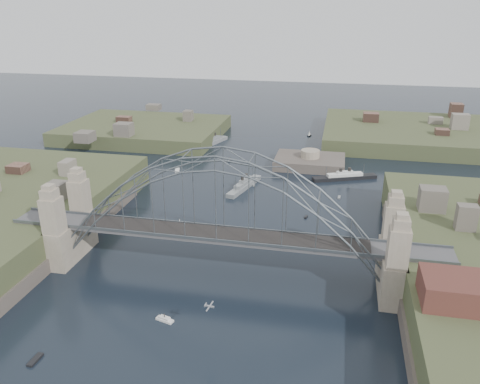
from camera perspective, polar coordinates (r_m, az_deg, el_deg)
name	(u,v)px	position (r m, az deg, el deg)	size (l,w,h in m)	color
ground	(221,272)	(95.24, -2.27, -9.51)	(500.00, 500.00, 0.00)	black
bridge	(220,215)	(89.54, -2.39, -2.73)	(84.00, 13.80, 24.60)	#504F52
headland_nw	(145,135)	(195.87, -11.23, 6.68)	(60.00, 45.00, 9.00)	#3F4728
headland_ne	(417,139)	(197.36, 20.25, 5.94)	(70.00, 55.00, 9.50)	#3F4728
fort_island	(309,167)	(157.27, 8.24, 2.92)	(22.00, 16.00, 9.40)	#4C423B
naval_cruiser_near	(244,185)	(136.53, 0.52, 0.78)	(6.85, 17.96, 5.38)	gray
naval_cruiser_far	(214,142)	(181.20, -3.15, 5.99)	(7.32, 16.13, 5.49)	gray
ocean_liner	(345,177)	(146.85, 12.29, 1.75)	(19.15, 9.93, 4.81)	black
aeroplane	(209,306)	(73.71, -3.72, -13.33)	(1.48, 2.73, 0.40)	#9D9FA4
small_boat_a	(179,224)	(113.75, -7.21, -3.77)	(2.62, 1.50, 2.38)	white
small_boat_b	(306,217)	(119.20, 7.83, -2.96)	(0.81, 1.68, 0.45)	white
small_boat_c	(165,319)	(83.13, -8.92, -14.69)	(3.24, 1.86, 1.43)	white
small_boat_d	(339,197)	(132.62, 11.67, -0.63)	(0.72, 1.96, 0.45)	white
small_boat_e	(177,170)	(152.45, -7.45, 2.56)	(2.38, 4.21, 0.45)	white
small_boat_f	(254,185)	(138.90, 1.63, 0.84)	(0.64, 1.67, 0.45)	white
small_boat_h	(230,160)	(160.73, -1.24, 3.79)	(1.06, 1.96, 1.43)	white
small_boat_i	(375,251)	(104.61, 15.74, -6.78)	(1.36, 2.20, 2.38)	white
small_boat_j	(35,360)	(80.61, -23.10, -17.84)	(1.05, 2.89, 0.45)	white
small_boat_k	(309,134)	(193.69, 8.22, 6.84)	(1.58, 1.99, 2.38)	white
small_boat_l	(88,202)	(132.76, -17.53, -1.19)	(3.00, 1.78, 0.45)	white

